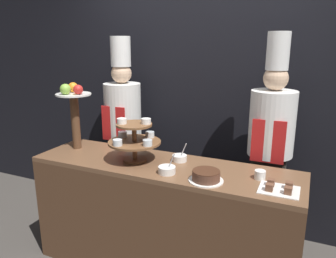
% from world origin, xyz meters
% --- Properties ---
extents(wall_back, '(10.00, 0.06, 2.80)m').
position_xyz_m(wall_back, '(0.00, 1.19, 1.40)').
color(wall_back, black).
rests_on(wall_back, ground_plane).
extents(buffet_counter, '(2.04, 0.56, 0.90)m').
position_xyz_m(buffet_counter, '(0.00, 0.28, 0.45)').
color(buffet_counter, brown).
rests_on(buffet_counter, ground_plane).
extents(tiered_stand, '(0.40, 0.40, 0.34)m').
position_xyz_m(tiered_stand, '(-0.23, 0.27, 1.08)').
color(tiered_stand, brown).
rests_on(tiered_stand, buffet_counter).
extents(fruit_pedestal, '(0.29, 0.29, 0.56)m').
position_xyz_m(fruit_pedestal, '(-0.84, 0.33, 1.28)').
color(fruit_pedestal, brown).
rests_on(fruit_pedestal, buffet_counter).
extents(cake_round, '(0.23, 0.23, 0.07)m').
position_xyz_m(cake_round, '(0.39, 0.12, 0.93)').
color(cake_round, white).
rests_on(cake_round, buffet_counter).
extents(cup_white, '(0.07, 0.07, 0.06)m').
position_xyz_m(cup_white, '(0.71, 0.30, 0.93)').
color(cup_white, white).
rests_on(cup_white, buffet_counter).
extents(cake_square_tray, '(0.24, 0.20, 0.05)m').
position_xyz_m(cake_square_tray, '(0.85, 0.17, 0.91)').
color(cake_square_tray, white).
rests_on(cake_square_tray, buffet_counter).
extents(serving_bowl_near, '(0.12, 0.12, 0.15)m').
position_xyz_m(serving_bowl_near, '(0.10, 0.14, 0.92)').
color(serving_bowl_near, white).
rests_on(serving_bowl_near, buffet_counter).
extents(serving_bowl_far, '(0.11, 0.11, 0.15)m').
position_xyz_m(serving_bowl_far, '(0.09, 0.40, 0.92)').
color(serving_bowl_far, white).
rests_on(serving_bowl_far, buffet_counter).
extents(chef_left, '(0.35, 0.35, 1.84)m').
position_xyz_m(chef_left, '(-0.68, 0.83, 1.01)').
color(chef_left, black).
rests_on(chef_left, ground_plane).
extents(chef_center_left, '(0.36, 0.36, 1.86)m').
position_xyz_m(chef_center_left, '(0.70, 0.83, 1.00)').
color(chef_center_left, '#38332D').
rests_on(chef_center_left, ground_plane).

